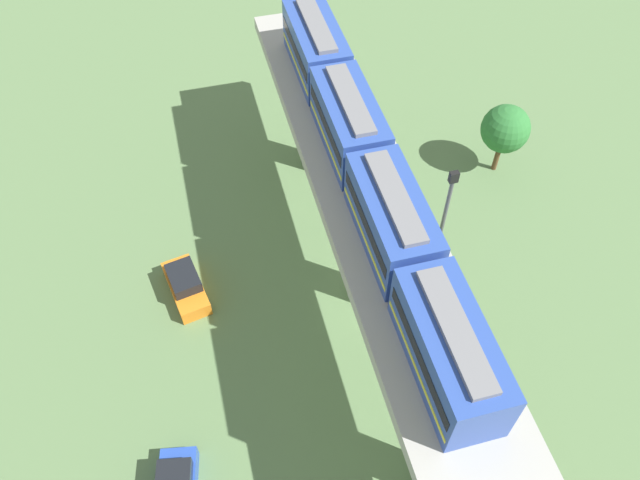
# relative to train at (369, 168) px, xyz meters

# --- Properties ---
(ground_plane) EXTENTS (120.00, 120.00, 0.00)m
(ground_plane) POSITION_rel_train_xyz_m (0.00, -0.75, -9.93)
(ground_plane) COLOR #5B7A4C
(viaduct) EXTENTS (5.20, 35.80, 8.40)m
(viaduct) POSITION_rel_train_xyz_m (0.00, -0.75, -3.43)
(viaduct) COLOR #A8A59E
(viaduct) RESTS_ON ground
(train) EXTENTS (2.64, 27.45, 3.24)m
(train) POSITION_rel_train_xyz_m (0.00, 0.00, 0.00)
(train) COLOR #2D4CA5
(train) RESTS_ON viaduct
(parked_car_orange) EXTENTS (2.55, 4.46, 1.76)m
(parked_car_orange) POSITION_rel_train_xyz_m (-10.35, 1.99, -9.19)
(parked_car_orange) COLOR orange
(parked_car_orange) RESTS_ON ground
(tree_near_viaduct) EXTENTS (3.30, 3.30, 5.37)m
(tree_near_viaduct) POSITION_rel_train_xyz_m (12.28, 7.14, -6.23)
(tree_near_viaduct) COLOR brown
(tree_near_viaduct) RESTS_ON ground
(signal_post) EXTENTS (0.44, 0.28, 11.00)m
(signal_post) POSITION_rel_train_xyz_m (3.40, -2.31, -3.90)
(signal_post) COLOR #4C4C51
(signal_post) RESTS_ON ground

